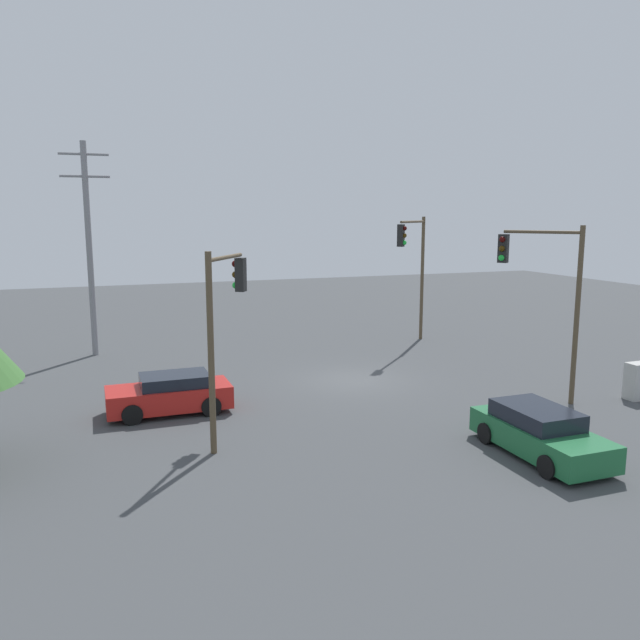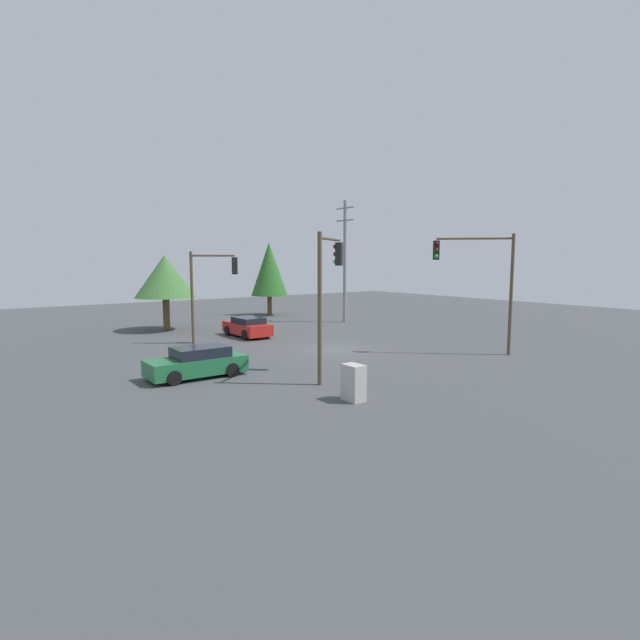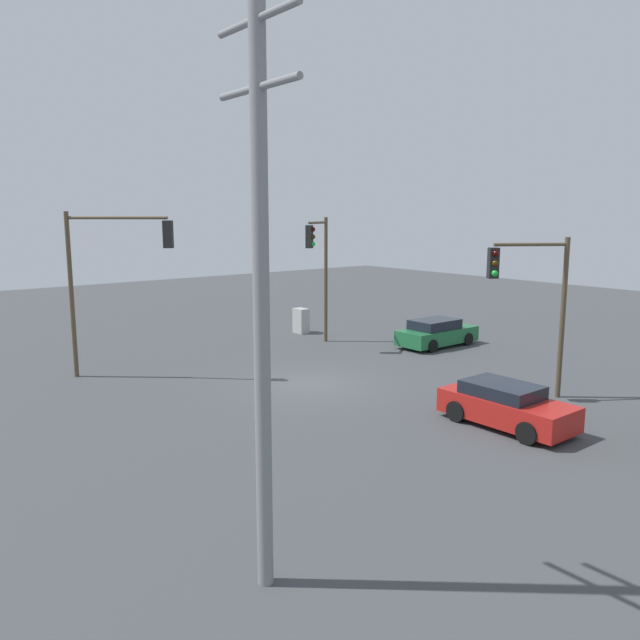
{
  "view_description": "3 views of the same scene",
  "coord_description": "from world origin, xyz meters",
  "views": [
    {
      "loc": [
        -9.84,
        -22.74,
        6.67
      ],
      "look_at": [
        -1.52,
        -0.23,
        2.63
      ],
      "focal_mm": 35.0,
      "sensor_mm": 36.0,
      "label": 1
    },
    {
      "loc": [
        22.47,
        -17.77,
        5.18
      ],
      "look_at": [
        1.34,
        -2.15,
        2.02
      ],
      "focal_mm": 28.0,
      "sensor_mm": 36.0,
      "label": 2
    },
    {
      "loc": [
        -18.37,
        14.29,
        6.5
      ],
      "look_at": [
        0.98,
        -1.2,
        2.27
      ],
      "focal_mm": 35.0,
      "sensor_mm": 36.0,
      "label": 3
    }
  ],
  "objects": [
    {
      "name": "traffic_signal_aux",
      "position": [
        5.44,
        -4.77,
        4.27
      ],
      "size": [
        1.89,
        2.56,
        6.33
      ],
      "rotation": [
        0.0,
        0.0,
        2.17
      ],
      "color": "brown",
      "rests_on": "ground_plane"
    },
    {
      "name": "utility_pole_tall",
      "position": [
        -9.82,
        8.68,
        5.31
      ],
      "size": [
        2.2,
        0.28,
        10.04
      ],
      "color": "gray",
      "rests_on": "ground_plane"
    },
    {
      "name": "electrical_cabinet",
      "position": [
        8.72,
        -6.06,
        0.68
      ],
      "size": [
        0.83,
        0.57,
        1.36
      ],
      "primitive_type": "cube",
      "color": "#B2B2AD",
      "rests_on": "ground_plane"
    },
    {
      "name": "sedan_red",
      "position": [
        -7.52,
        -1.75,
        0.66
      ],
      "size": [
        4.11,
        1.88,
        1.34
      ],
      "rotation": [
        0.0,
        0.0,
        1.57
      ],
      "color": "red",
      "rests_on": "ground_plane"
    },
    {
      "name": "ground_plane",
      "position": [
        0.0,
        0.0,
        0.0
      ],
      "size": [
        80.0,
        80.0,
        0.0
      ],
      "primitive_type": "plane",
      "color": "#424447"
    },
    {
      "name": "sedan_green",
      "position": [
        1.72,
        -9.22,
        0.66
      ],
      "size": [
        1.9,
        4.29,
        1.36
      ],
      "rotation": [
        0.0,
        0.0,
        3.14
      ],
      "color": "#1E6638",
      "rests_on": "ground_plane"
    },
    {
      "name": "traffic_signal_cross",
      "position": [
        -6.25,
        -4.94,
        3.87
      ],
      "size": [
        1.7,
        2.54,
        5.71
      ],
      "rotation": [
        0.0,
        0.0,
        1.01
      ],
      "color": "brown",
      "rests_on": "ground_plane"
    },
    {
      "name": "traffic_signal_main",
      "position": [
        5.77,
        5.52,
        4.53
      ],
      "size": [
        3.15,
        3.21,
        6.6
      ],
      "rotation": [
        0.0,
        0.0,
        3.93
      ],
      "color": "brown",
      "rests_on": "ground_plane"
    }
  ]
}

